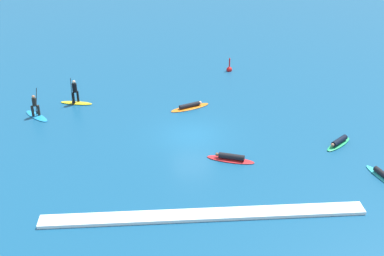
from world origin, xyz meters
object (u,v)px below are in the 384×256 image
(surfer_on_green_board, at_px, (339,142))
(surfer_on_red_board, at_px, (231,158))
(surfer_on_yellow_board, at_px, (76,97))
(marker_buoy, at_px, (229,69))
(surfer_on_orange_board, at_px, (190,106))
(surfer_on_blue_board, at_px, (36,111))

(surfer_on_green_board, distance_m, surfer_on_red_board, 7.19)
(surfer_on_yellow_board, xyz_separation_m, marker_buoy, (12.33, 6.00, -0.39))
(surfer_on_red_board, xyz_separation_m, marker_buoy, (1.97, 14.84, 0.01))
(marker_buoy, bearing_deg, surfer_on_red_board, -97.57)
(surfer_on_green_board, distance_m, surfer_on_yellow_board, 18.95)
(surfer_on_red_board, height_order, surfer_on_orange_board, surfer_on_red_board)
(surfer_on_green_board, relative_size, surfer_on_blue_board, 0.97)
(surfer_on_green_board, relative_size, surfer_on_yellow_board, 0.90)
(surfer_on_red_board, bearing_deg, surfer_on_blue_board, -9.10)
(surfer_on_red_board, xyz_separation_m, surfer_on_yellow_board, (-10.36, 8.84, 0.40))
(surfer_on_orange_board, bearing_deg, marker_buoy, 37.86)
(surfer_on_blue_board, relative_size, marker_buoy, 1.81)
(surfer_on_green_board, height_order, surfer_on_red_board, surfer_on_green_board)
(surfer_on_yellow_board, height_order, marker_buoy, surfer_on_yellow_board)
(surfer_on_yellow_board, xyz_separation_m, surfer_on_orange_board, (8.42, -1.35, -0.43))
(surfer_on_red_board, height_order, marker_buoy, marker_buoy)
(surfer_on_green_board, bearing_deg, surfer_on_orange_board, -74.58)
(surfer_on_green_board, relative_size, surfer_on_red_board, 0.77)
(surfer_on_blue_board, bearing_deg, surfer_on_green_board, -148.09)
(surfer_on_blue_board, distance_m, surfer_on_orange_board, 10.93)
(surfer_on_green_board, bearing_deg, surfer_on_red_board, -29.38)
(surfer_on_red_board, xyz_separation_m, surfer_on_blue_board, (-12.85, 6.83, 0.26))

